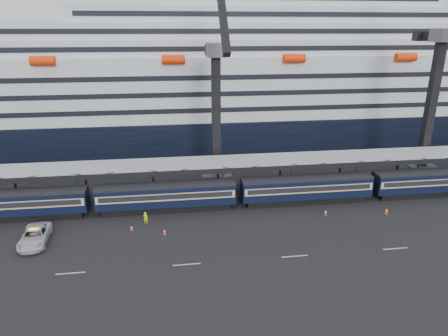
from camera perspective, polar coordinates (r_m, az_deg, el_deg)
The scene contains 12 objects.
ground at distance 54.82m, azimuth 22.99°, elevation -8.29°, with size 260.00×260.00×0.00m, color black.
train at distance 59.99m, azimuth 14.71°, elevation -2.64°, with size 133.05×3.00×4.05m.
canopy at distance 64.27m, azimuth 17.46°, elevation 1.46°, with size 130.00×6.25×5.53m.
cruise_ship at distance 91.73m, azimuth 8.87°, elevation 11.80°, with size 214.09×28.84×34.00m.
crane_dark_near at distance 61.42m, azimuth -1.09°, elevation 8.00°, with size 4.50×17.75×35.08m.
crane_dark_mid at distance 73.07m, azimuth 27.77°, elevation 8.77°, with size 4.50×18.24×39.64m.
pickup_truck at distance 52.51m, azimuth -25.40°, elevation -8.80°, with size 2.95×6.40×1.78m, color #B8BCC0.
worker at distance 52.88m, azimuth -11.14°, elevation -7.02°, with size 0.62×0.40×1.69m, color #D0FF0D.
traffic_cone_a at distance 51.87m, azimuth -13.06°, elevation -8.32°, with size 0.36×0.36×0.72m.
traffic_cone_b at distance 50.17m, azimuth -8.48°, elevation -8.97°, with size 0.39×0.39×0.78m.
traffic_cone_c at distance 56.24m, azimuth 14.32°, elevation -6.14°, with size 0.39×0.39×0.77m.
traffic_cone_d at distance 59.15m, azimuth 22.20°, elevation -5.68°, with size 0.44×0.44×0.87m.
Camera 1 is at (-27.05, -41.22, 23.96)m, focal length 32.00 mm.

